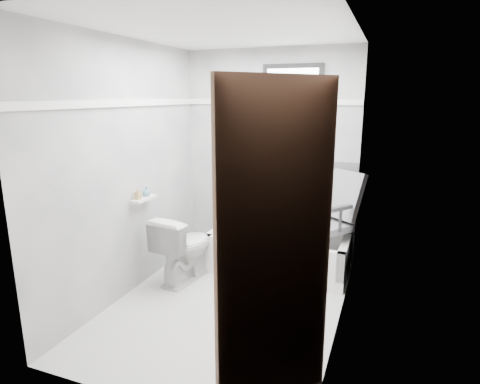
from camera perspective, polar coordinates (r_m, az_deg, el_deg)
The scene contains 19 objects.
floor at distance 3.85m, azimuth -1.93°, elevation -15.81°, with size 2.60×2.60×0.00m, color silver.
ceiling at distance 3.40m, azimuth -2.27°, elevation 22.23°, with size 2.60×2.60×0.00m, color silver.
wall_back at distance 4.63m, azimuth 4.20°, elevation 4.98°, with size 2.00×0.02×2.40m, color slate.
wall_front at distance 2.32m, azimuth -14.69°, elevation -4.11°, with size 2.00×0.02×2.40m, color slate.
wall_left at distance 3.92m, azimuth -15.70°, elevation 2.94°, with size 0.02×2.60×2.40m, color slate.
wall_right at distance 3.18m, azimuth 14.76°, elevation 0.62°, with size 0.02×2.60×2.40m, color slate.
bathtub at distance 4.49m, azimuth 5.45°, elevation -8.46°, with size 1.50×0.70×0.42m, color white, non-canonical shape.
office_chair at distance 4.31m, azimuth 11.56°, elevation -3.76°, with size 0.58×0.58×1.01m, color slate, non-canonical shape.
toilet at distance 4.23m, azimuth -7.93°, elevation -7.85°, with size 0.40×0.72×0.70m, color silver.
door at distance 2.04m, azimuth 9.70°, elevation -12.39°, with size 0.78×0.78×2.00m, color #51381E, non-canonical shape.
window at distance 4.50m, azimuth 7.48°, elevation 15.13°, with size 0.66×0.04×0.40m, color black, non-canonical shape.
backerboard at distance 4.64m, azimuth 7.04°, elevation -0.12°, with size 1.50×0.02×0.78m, color #4C4C4F.
trim_back at distance 4.57m, azimuth 4.29°, elevation 12.67°, with size 2.00×0.02×0.06m, color white.
trim_left at distance 3.85m, azimuth -16.14°, elevation 12.03°, with size 0.02×2.60×0.06m, color white.
pole at distance 4.40m, azimuth 4.59°, elevation 2.54°, with size 0.02×0.02×1.95m, color white.
shelf at distance 4.05m, azimuth -13.49°, elevation -0.94°, with size 0.10×0.32×0.03m, color silver.
soap_bottle_a at distance 3.98m, azimuth -14.30°, elevation -0.28°, with size 0.05×0.05×0.12m, color #A58852.
soap_bottle_b at distance 4.09m, azimuth -13.18°, elevation 0.08°, with size 0.08×0.08×0.10m, color teal.
faucet at distance 4.80m, azimuth 1.68°, elevation -2.62°, with size 0.26×0.10×0.16m, color silver, non-canonical shape.
Camera 1 is at (1.31, -3.09, 1.89)m, focal length 30.00 mm.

